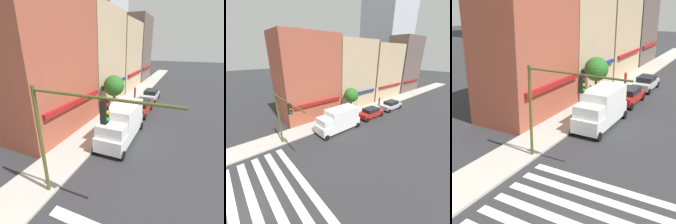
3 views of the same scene
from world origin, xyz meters
The scene contains 9 objects.
storefront_row centered at (26.31, 11.50, 6.27)m, with size 37.94×5.30×13.76m.
traffic_signal centered at (5.09, 4.78, 4.24)m, with size 0.32×6.47×6.02m.
box_truck_white centered at (12.21, 4.70, 1.59)m, with size 6.21×2.42×3.04m.
sedan_red centered at (18.96, 4.70, 0.84)m, with size 4.44×2.02×1.59m.
sedan_silver centered at (24.83, 4.70, 0.84)m, with size 4.44×2.02×1.59m.
pedestrian_orange_vest centered at (17.00, 7.95, 1.07)m, with size 0.32×0.32×1.77m.
pedestrian_red_jacket centered at (24.52, 7.06, 1.07)m, with size 0.32×0.32×1.77m.
pedestrian_white_shirt centered at (19.32, 8.05, 1.07)m, with size 0.32×0.32×1.77m.
street_tree centered at (17.23, 7.50, 3.45)m, with size 2.31×2.31×4.48m.
Camera 1 is at (-0.50, 0.20, 7.65)m, focal length 28.00 mm.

